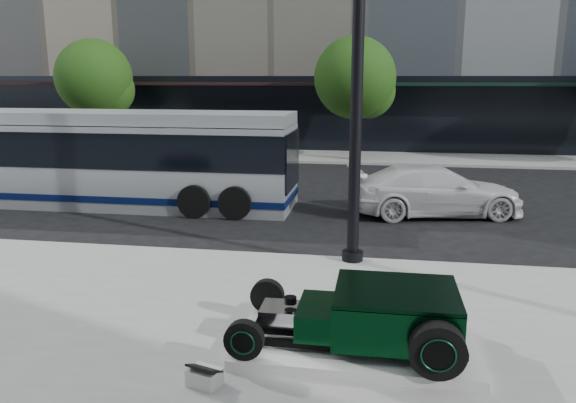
% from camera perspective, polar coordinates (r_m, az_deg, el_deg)
% --- Properties ---
extents(ground, '(120.00, 120.00, 0.00)m').
position_cam_1_polar(ground, '(14.51, -0.05, -3.31)').
color(ground, black).
rests_on(ground, ground).
extents(sidewalk_far, '(70.00, 4.00, 0.12)m').
position_cam_1_polar(sidewalk_far, '(28.13, 4.66, 4.55)').
color(sidewalk_far, gray).
rests_on(sidewalk_far, ground).
extents(street_trees, '(29.80, 3.80, 5.70)m').
position_cam_1_polar(street_trees, '(26.86, 7.12, 12.06)').
color(street_trees, black).
rests_on(street_trees, sidewalk_far).
extents(display_plinth, '(3.40, 1.80, 0.15)m').
position_cam_1_polar(display_plinth, '(8.40, 6.86, -14.26)').
color(display_plinth, silver).
rests_on(display_plinth, sidewalk_near).
extents(hot_rod, '(3.22, 2.00, 0.81)m').
position_cam_1_polar(hot_rod, '(8.18, 9.33, -11.21)').
color(hot_rod, black).
rests_on(hot_rod, display_plinth).
extents(info_plaque, '(0.47, 0.41, 0.31)m').
position_cam_1_polar(info_plaque, '(7.56, -8.48, -17.14)').
color(info_plaque, silver).
rests_on(info_plaque, sidewalk_near).
extents(lamppost, '(0.45, 0.45, 8.15)m').
position_cam_1_polar(lamppost, '(11.56, 7.03, 12.06)').
color(lamppost, black).
rests_on(lamppost, sidewalk_near).
extents(transit_bus, '(12.12, 2.88, 2.92)m').
position_cam_1_polar(transit_bus, '(18.60, -18.25, 4.27)').
color(transit_bus, '#B0B5BA').
rests_on(transit_bus, ground).
extents(white_sedan, '(5.30, 2.99, 1.45)m').
position_cam_1_polar(white_sedan, '(16.89, 14.73, 1.08)').
color(white_sedan, silver).
rests_on(white_sedan, ground).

